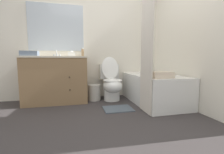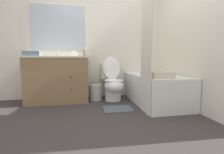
% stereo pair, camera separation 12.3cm
% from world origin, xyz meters
% --- Properties ---
extents(ground_plane, '(14.00, 14.00, 0.00)m').
position_xyz_m(ground_plane, '(0.00, 0.00, 0.00)').
color(ground_plane, '#383333').
extents(wall_back, '(8.00, 0.06, 2.50)m').
position_xyz_m(wall_back, '(-0.01, 1.62, 1.25)').
color(wall_back, silver).
rests_on(wall_back, ground_plane).
extents(wall_right, '(0.05, 2.59, 2.50)m').
position_xyz_m(wall_right, '(1.41, 0.80, 1.25)').
color(wall_right, silver).
rests_on(wall_right, ground_plane).
extents(vanity_cabinet, '(1.15, 0.60, 0.88)m').
position_xyz_m(vanity_cabinet, '(-0.81, 1.31, 0.45)').
color(vanity_cabinet, olive).
rests_on(vanity_cabinet, ground_plane).
extents(sink_faucet, '(0.14, 0.12, 0.12)m').
position_xyz_m(sink_faucet, '(-0.81, 1.51, 0.92)').
color(sink_faucet, silver).
rests_on(sink_faucet, vanity_cabinet).
extents(toilet, '(0.40, 0.69, 0.88)m').
position_xyz_m(toilet, '(0.25, 1.23, 0.34)').
color(toilet, white).
rests_on(toilet, ground_plane).
extents(bathtub, '(0.78, 1.41, 0.53)m').
position_xyz_m(bathtub, '(0.99, 0.89, 0.27)').
color(bathtub, white).
rests_on(bathtub, ground_plane).
extents(shower_curtain, '(0.01, 0.38, 1.89)m').
position_xyz_m(shower_curtain, '(0.59, 0.39, 0.95)').
color(shower_curtain, silver).
rests_on(shower_curtain, ground_plane).
extents(wastebasket, '(0.25, 0.25, 0.32)m').
position_xyz_m(wastebasket, '(-0.10, 1.29, 0.16)').
color(wastebasket, '#B7B2A8').
rests_on(wastebasket, ground_plane).
extents(tissue_box, '(0.13, 0.13, 0.11)m').
position_xyz_m(tissue_box, '(-0.53, 1.41, 0.93)').
color(tissue_box, white).
rests_on(tissue_box, vanity_cabinet).
extents(soap_dispenser, '(0.05, 0.05, 0.18)m').
position_xyz_m(soap_dispenser, '(-0.31, 1.38, 0.96)').
color(soap_dispenser, tan).
rests_on(soap_dispenser, vanity_cabinet).
extents(hand_towel_folded, '(0.27, 0.16, 0.08)m').
position_xyz_m(hand_towel_folded, '(-1.21, 1.13, 0.92)').
color(hand_towel_folded, slate).
rests_on(hand_towel_folded, vanity_cabinet).
extents(bath_towel_folded, '(0.34, 0.22, 0.10)m').
position_xyz_m(bath_towel_folded, '(0.84, 0.38, 0.58)').
color(bath_towel_folded, beige).
rests_on(bath_towel_folded, bathtub).
extents(bath_mat, '(0.47, 0.36, 0.02)m').
position_xyz_m(bath_mat, '(0.21, 0.62, 0.01)').
color(bath_mat, '#4C5660').
rests_on(bath_mat, ground_plane).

